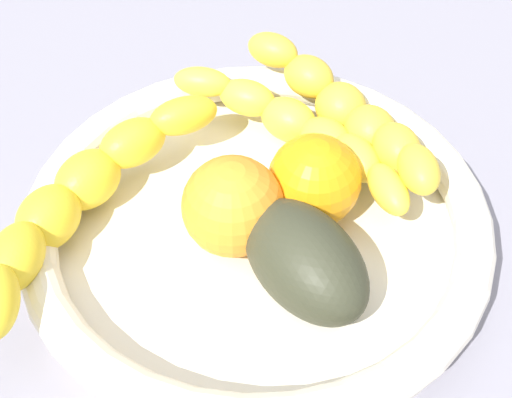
{
  "coord_description": "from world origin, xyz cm",
  "views": [
    {
      "loc": [
        -27.19,
        16.28,
        42.54
      ],
      "look_at": [
        0.0,
        0.0,
        8.28
      ],
      "focal_mm": 51.15,
      "sensor_mm": 36.0,
      "label": 1
    }
  ],
  "objects_px": {
    "banana_draped_left": "(301,130)",
    "banana_draped_right": "(79,197)",
    "avocado_dark": "(306,260)",
    "orange_front": "(235,209)",
    "orange_mid_left": "(314,180)",
    "banana_arching_top": "(350,113)",
    "fruit_bowl": "(256,227)"
  },
  "relations": [
    {
      "from": "orange_front",
      "to": "avocado_dark",
      "type": "relative_size",
      "value": 0.68
    },
    {
      "from": "fruit_bowl",
      "to": "banana_arching_top",
      "type": "distance_m",
      "value": 0.11
    },
    {
      "from": "banana_draped_left",
      "to": "orange_mid_left",
      "type": "xyz_separation_m",
      "value": [
        -0.05,
        0.02,
        0.01
      ]
    },
    {
      "from": "banana_draped_right",
      "to": "avocado_dark",
      "type": "xyz_separation_m",
      "value": [
        -0.12,
        -0.1,
        -0.0
      ]
    },
    {
      "from": "banana_draped_right",
      "to": "banana_draped_left",
      "type": "bearing_deg",
      "value": -95.32
    },
    {
      "from": "banana_arching_top",
      "to": "orange_mid_left",
      "type": "height_order",
      "value": "orange_mid_left"
    },
    {
      "from": "banana_draped_right",
      "to": "banana_arching_top",
      "type": "relative_size",
      "value": 1.03
    },
    {
      "from": "banana_draped_left",
      "to": "orange_front",
      "type": "bearing_deg",
      "value": 120.38
    },
    {
      "from": "fruit_bowl",
      "to": "avocado_dark",
      "type": "relative_size",
      "value": 3.2
    },
    {
      "from": "banana_draped_left",
      "to": "banana_arching_top",
      "type": "distance_m",
      "value": 0.04
    },
    {
      "from": "fruit_bowl",
      "to": "orange_mid_left",
      "type": "relative_size",
      "value": 4.98
    },
    {
      "from": "banana_arching_top",
      "to": "orange_mid_left",
      "type": "relative_size",
      "value": 3.27
    },
    {
      "from": "banana_draped_left",
      "to": "banana_draped_right",
      "type": "height_order",
      "value": "banana_draped_right"
    },
    {
      "from": "banana_draped_right",
      "to": "banana_arching_top",
      "type": "distance_m",
      "value": 0.2
    },
    {
      "from": "orange_mid_left",
      "to": "banana_draped_left",
      "type": "bearing_deg",
      "value": -24.72
    },
    {
      "from": "orange_front",
      "to": "orange_mid_left",
      "type": "relative_size",
      "value": 1.06
    },
    {
      "from": "fruit_bowl",
      "to": "avocado_dark",
      "type": "xyz_separation_m",
      "value": [
        -0.06,
        -0.0,
        0.03
      ]
    },
    {
      "from": "orange_front",
      "to": "avocado_dark",
      "type": "height_order",
      "value": "orange_front"
    },
    {
      "from": "fruit_bowl",
      "to": "orange_mid_left",
      "type": "xyz_separation_m",
      "value": [
        -0.01,
        -0.04,
        0.03
      ]
    },
    {
      "from": "banana_draped_right",
      "to": "avocado_dark",
      "type": "height_order",
      "value": "avocado_dark"
    },
    {
      "from": "orange_front",
      "to": "orange_mid_left",
      "type": "distance_m",
      "value": 0.06
    },
    {
      "from": "fruit_bowl",
      "to": "banana_draped_left",
      "type": "xyz_separation_m",
      "value": [
        0.04,
        -0.06,
        0.02
      ]
    },
    {
      "from": "banana_draped_left",
      "to": "banana_draped_right",
      "type": "distance_m",
      "value": 0.16
    },
    {
      "from": "orange_front",
      "to": "orange_mid_left",
      "type": "height_order",
      "value": "orange_front"
    },
    {
      "from": "fruit_bowl",
      "to": "banana_draped_right",
      "type": "height_order",
      "value": "banana_draped_right"
    },
    {
      "from": "fruit_bowl",
      "to": "avocado_dark",
      "type": "distance_m",
      "value": 0.06
    },
    {
      "from": "fruit_bowl",
      "to": "orange_front",
      "type": "height_order",
      "value": "orange_front"
    },
    {
      "from": "banana_draped_left",
      "to": "avocado_dark",
      "type": "height_order",
      "value": "avocado_dark"
    },
    {
      "from": "banana_draped_left",
      "to": "banana_arching_top",
      "type": "relative_size",
      "value": 1.01
    },
    {
      "from": "orange_mid_left",
      "to": "avocado_dark",
      "type": "distance_m",
      "value": 0.06
    },
    {
      "from": "banana_draped_right",
      "to": "avocado_dark",
      "type": "bearing_deg",
      "value": -139.95
    },
    {
      "from": "orange_front",
      "to": "banana_arching_top",
      "type": "bearing_deg",
      "value": -72.02
    }
  ]
}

